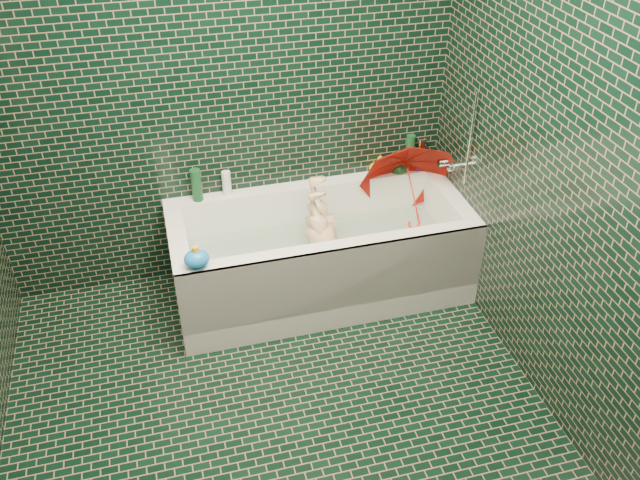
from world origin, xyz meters
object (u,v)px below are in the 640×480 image
object	(u,v)px
child	(328,251)
umbrella	(413,192)
rubber_duck	(377,166)
bath_toy	(197,259)
bathtub	(321,262)

from	to	relation	value
child	umbrella	size ratio (longest dim) A/B	1.53
umbrella	rubber_duck	bearing A→B (deg)	138.67
umbrella	bath_toy	xyz separation A→B (m)	(-1.32, -0.41, 0.06)
bath_toy	umbrella	bearing A→B (deg)	32.95
bathtub	umbrella	size ratio (longest dim) A/B	2.96
bathtub	child	distance (m)	0.11
child	bath_toy	xyz separation A→B (m)	(-0.76, -0.28, 0.30)
bathtub	rubber_duck	xyz separation A→B (m)	(0.46, 0.36, 0.38)
bath_toy	child	bearing A→B (deg)	35.64
child	umbrella	xyz separation A→B (m)	(0.56, 0.14, 0.23)
child	bath_toy	world-z (taller)	bath_toy
bathtub	bath_toy	distance (m)	0.88
bathtub	child	xyz separation A→B (m)	(0.03, -0.03, 0.10)
rubber_duck	bath_toy	distance (m)	1.36
bathtub	child	size ratio (longest dim) A/B	1.94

